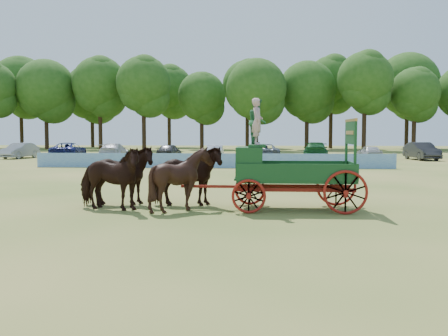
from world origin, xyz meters
TOP-DOWN VIEW (x-y plane):
  - ground at (0.00, 0.00)m, footprint 160.00×160.00m
  - horse_lead_left at (-2.54, -1.73)m, footprint 2.68×1.69m
  - horse_lead_right at (-2.54, -0.63)m, footprint 2.62×1.49m
  - horse_wheel_left at (-0.14, -1.73)m, footprint 1.94×1.73m
  - horse_wheel_right at (-0.14, -0.63)m, footprint 2.59×1.40m
  - farm_dray at (2.82, -1.15)m, footprint 6.00×2.00m
  - sponsor_banner at (-1.00, 18.00)m, footprint 26.00×0.08m
  - parked_cars at (1.06, 30.14)m, footprint 55.51×6.86m
  - treeline at (-4.76, 59.73)m, footprint 92.15×23.80m

SIDE VIEW (x-z plane):
  - ground at x=0.00m, z-range 0.00..0.00m
  - sponsor_banner at x=-1.00m, z-range 0.00..1.05m
  - parked_cars at x=1.06m, z-range -0.06..1.57m
  - horse_lead_left at x=-2.54m, z-range 0.00..2.09m
  - horse_lead_right at x=-2.54m, z-range 0.00..2.09m
  - horse_wheel_right at x=-0.14m, z-range 0.00..2.09m
  - horse_wheel_left at x=-0.14m, z-range 0.00..2.10m
  - farm_dray at x=2.82m, z-range -0.23..3.47m
  - treeline at x=-4.76m, z-range 1.79..17.23m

